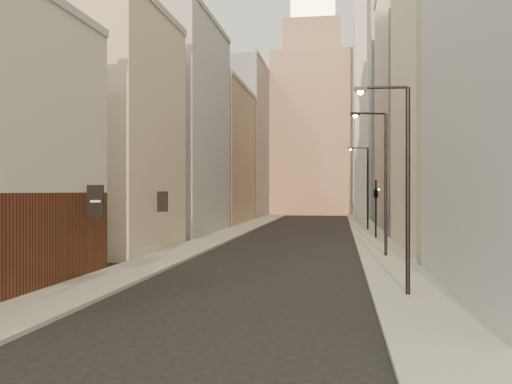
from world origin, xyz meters
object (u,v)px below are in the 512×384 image
Objects in this scene: white_tower at (381,96)px; streetlamp_near at (402,177)px; clock_tower at (313,116)px; streetlamp_mid at (382,175)px; streetlamp_far at (366,183)px; traffic_light_right at (376,193)px.

white_tower reaches higher than streetlamp_near.
streetlamp_mid is (7.35, -67.49, -12.60)m from clock_tower.
white_tower is 4.71× the size of streetlamp_mid.
streetlamp_far is at bearing -80.29° from clock_tower.
streetlamp_mid is at bearing -83.79° from clock_tower.
white_tower is at bearing 68.14° from streetlamp_mid.
white_tower is 4.86× the size of streetlamp_far.
streetlamp_mid is at bearing -110.62° from streetlamp_far.
streetlamp_mid is 1.03× the size of streetlamp_far.
streetlamp_near is (7.13, -80.59, -13.03)m from clock_tower.
streetlamp_far is 1.71× the size of traffic_light_right.
streetlamp_near is 0.91× the size of streetlamp_mid.
streetlamp_near is 0.94× the size of streetlamp_far.
streetlamp_mid is 1.76× the size of traffic_light_right.
white_tower is at bearing 82.97° from streetlamp_near.
streetlamp_far is at bearing 71.84° from streetlamp_mid.
white_tower is 32.67m from streetlamp_far.
streetlamp_far is at bearing -96.92° from white_tower.
streetlamp_far is (0.30, 37.16, 0.27)m from streetlamp_near.
clock_tower is 5.26× the size of streetlamp_far.
traffic_light_right is at bearing 70.13° from streetlamp_mid.
streetlamp_near is at bearing -93.32° from white_tower.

